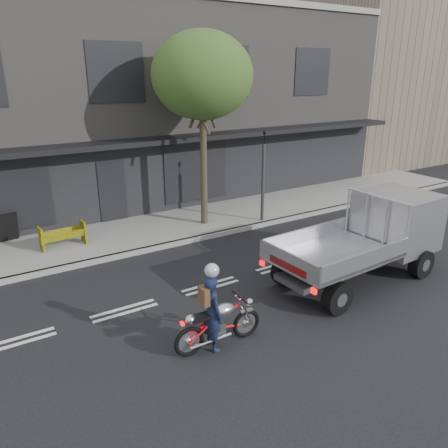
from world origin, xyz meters
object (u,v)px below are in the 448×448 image
motorcycle (219,323)px  traffic_light_pole (263,181)px  construction_barrier (64,237)px  rider (212,313)px  flatbed_ute (386,227)px  sandwich_board (8,227)px  street_tree (202,76)px

motorcycle → traffic_light_pole: bearing=49.0°
motorcycle → construction_barrier: bearing=105.1°
rider → flatbed_ute: size_ratio=0.32×
traffic_light_pole → sandwich_board: size_ratio=3.61×
street_tree → traffic_light_pole: (2.00, -0.85, -3.63)m
flatbed_ute → traffic_light_pole: bearing=92.8°
rider → construction_barrier: bearing=13.8°
traffic_light_pole → construction_barrier: 7.10m
construction_barrier → sandwich_board: 2.14m
motorcycle → rider: size_ratio=1.23×
construction_barrier → motorcycle: bearing=-77.2°
motorcycle → rider: rider is taller
flatbed_ute → sandwich_board: 11.74m
flatbed_ute → motorcycle: bearing=-176.2°
motorcycle → construction_barrier: (-1.54, 6.77, 0.01)m
street_tree → rider: street_tree is taller
flatbed_ute → construction_barrier: bearing=137.9°
construction_barrier → sandwich_board: sandwich_board is taller
traffic_light_pole → rider: traffic_light_pole is taller
street_tree → construction_barrier: (-4.93, 0.19, -4.74)m
street_tree → sandwich_board: 8.05m
traffic_light_pole → flatbed_ute: traffic_light_pole is taller
traffic_light_pole → motorcycle: traffic_light_pole is taller
flatbed_ute → construction_barrier: (-7.41, 6.12, -0.79)m
rider → motorcycle: bearing=-87.7°
traffic_light_pole → sandwich_board: (-8.33, 2.65, -1.02)m
rider → construction_barrier: rider is taller
traffic_light_pole → construction_barrier: bearing=171.5°
street_tree → sandwich_board: street_tree is taller
street_tree → construction_barrier: size_ratio=4.85×
street_tree → flatbed_ute: 7.55m
rider → sandwich_board: rider is taller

